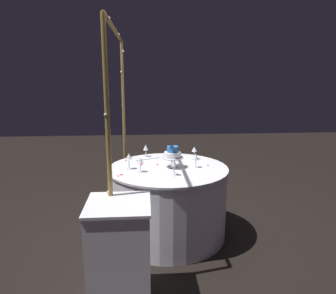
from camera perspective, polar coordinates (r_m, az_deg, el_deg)
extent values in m
plane|color=black|center=(3.52, 0.00, -15.51)|extent=(12.00, 12.00, 0.00)
cylinder|color=olive|center=(2.34, -10.64, -3.02)|extent=(0.04, 0.04, 2.08)
cylinder|color=olive|center=(4.02, -8.01, 3.59)|extent=(0.04, 0.04, 2.08)
cylinder|color=olive|center=(3.14, -9.66, 20.10)|extent=(1.72, 0.04, 0.04)
sphere|color=#F9EAB2|center=(2.29, -11.13, 3.61)|extent=(0.02, 0.02, 0.02)
sphere|color=#F9EAB2|center=(3.96, -8.55, 13.38)|extent=(0.02, 0.02, 0.02)
sphere|color=#F9EAB2|center=(2.51, -10.72, 22.01)|extent=(0.02, 0.02, 0.02)
sphere|color=#F9EAB2|center=(2.40, -10.85, -8.06)|extent=(0.02, 0.02, 0.02)
sphere|color=#F9EAB2|center=(4.03, -8.13, 2.62)|extent=(0.02, 0.02, 0.02)
sphere|color=#F9EAB2|center=(2.79, -10.31, 21.06)|extent=(0.02, 0.02, 0.02)
sphere|color=#F9EAB2|center=(2.28, -11.60, 20.93)|extent=(0.02, 0.02, 0.02)
sphere|color=#F9EAB2|center=(3.98, -8.25, 9.11)|extent=(0.02, 0.02, 0.02)
sphere|color=#F9EAB2|center=(3.08, -9.61, 20.24)|extent=(0.02, 0.02, 0.02)
sphere|color=#F9EAB2|center=(2.57, -10.16, -16.60)|extent=(0.02, 0.02, 0.02)
sphere|color=#F9EAB2|center=(4.13, -7.60, -4.06)|extent=(0.02, 0.02, 0.02)
sphere|color=#F9EAB2|center=(3.37, -8.98, 19.59)|extent=(0.02, 0.02, 0.02)
sphere|color=#F9EAB2|center=(2.35, -10.61, -4.37)|extent=(0.02, 0.02, 0.02)
sphere|color=#F9EAB2|center=(3.99, -8.28, 7.48)|extent=(0.02, 0.02, 0.02)
sphere|color=#F9EAB2|center=(3.71, -8.83, 18.95)|extent=(0.02, 0.02, 0.02)
sphere|color=#F9EAB2|center=(2.26, -11.29, 5.76)|extent=(0.02, 0.02, 0.02)
sphere|color=#F9EAB2|center=(3.97, -8.17, 16.88)|extent=(0.02, 0.02, 0.02)
sphere|color=#F9EAB2|center=(3.99, -8.59, 18.49)|extent=(0.02, 0.02, 0.02)
cylinder|color=white|center=(3.37, 0.00, -10.02)|extent=(1.21, 1.21, 0.73)
cylinder|color=white|center=(3.24, 0.00, -3.89)|extent=(1.24, 1.24, 0.02)
cube|color=white|center=(2.45, -8.72, -18.83)|extent=(0.44, 0.44, 0.77)
cube|color=white|center=(2.27, -9.06, -10.26)|extent=(0.46, 0.46, 0.02)
cylinder|color=silver|center=(3.24, 0.83, -3.63)|extent=(0.11, 0.11, 0.01)
cylinder|color=silver|center=(3.23, 0.83, -2.80)|extent=(0.02, 0.02, 0.09)
cylinder|color=silver|center=(3.21, 0.83, -1.94)|extent=(0.22, 0.22, 0.01)
cylinder|color=white|center=(3.21, 0.83, -1.38)|extent=(0.17, 0.17, 0.05)
cylinder|color=#2D6BB7|center=(3.19, 0.84, -0.39)|extent=(0.12, 0.12, 0.06)
cylinder|color=silver|center=(3.20, -7.07, -3.95)|extent=(0.06, 0.06, 0.00)
cylinder|color=silver|center=(3.19, -7.10, -3.05)|extent=(0.01, 0.01, 0.10)
cone|color=silver|center=(3.17, -7.14, -1.67)|extent=(0.06, 0.06, 0.06)
cylinder|color=silver|center=(3.68, -4.05, -1.70)|extent=(0.06, 0.06, 0.00)
cylinder|color=silver|center=(3.67, -4.06, -1.10)|extent=(0.01, 0.01, 0.08)
cone|color=silver|center=(3.66, -4.07, -0.06)|extent=(0.06, 0.06, 0.06)
cylinder|color=silver|center=(3.56, 4.78, -2.22)|extent=(0.06, 0.06, 0.00)
cylinder|color=silver|center=(3.55, 4.79, -1.50)|extent=(0.01, 0.01, 0.09)
cone|color=silver|center=(3.53, 4.82, -0.38)|extent=(0.06, 0.06, 0.05)
cylinder|color=silver|center=(2.98, 1.07, -5.15)|extent=(0.06, 0.06, 0.00)
cylinder|color=silver|center=(2.97, 1.08, -4.30)|extent=(0.01, 0.01, 0.09)
cone|color=silver|center=(2.94, 1.08, -2.80)|extent=(0.05, 0.05, 0.07)
cylinder|color=silver|center=(3.10, -5.03, -4.49)|extent=(0.06, 0.06, 0.00)
cylinder|color=silver|center=(3.08, -5.04, -3.70)|extent=(0.01, 0.01, 0.09)
cone|color=silver|center=(3.07, -5.07, -2.42)|extent=(0.06, 0.06, 0.06)
cylinder|color=silver|center=(3.24, 5.05, -3.71)|extent=(0.06, 0.06, 0.00)
cylinder|color=silver|center=(3.23, 5.06, -2.90)|extent=(0.01, 0.01, 0.09)
cone|color=silver|center=(3.21, 5.09, -1.67)|extent=(0.05, 0.05, 0.05)
cube|color=silver|center=(3.57, -3.07, -2.14)|extent=(0.11, 0.21, 0.01)
cube|color=white|center=(3.51, -5.15, -2.36)|extent=(0.05, 0.09, 0.01)
ellipsoid|color=red|center=(3.06, 1.23, -4.67)|extent=(0.03, 0.03, 0.00)
ellipsoid|color=red|center=(3.33, -1.96, -3.22)|extent=(0.04, 0.03, 0.00)
ellipsoid|color=red|center=(3.02, 1.70, -4.91)|extent=(0.03, 0.03, 0.00)
ellipsoid|color=red|center=(3.35, -4.82, -3.17)|extent=(0.04, 0.03, 0.00)
ellipsoid|color=red|center=(3.59, -2.51, -2.07)|extent=(0.03, 0.04, 0.00)
ellipsoid|color=red|center=(3.45, 0.74, -2.65)|extent=(0.04, 0.04, 0.00)
ellipsoid|color=red|center=(3.53, -7.66, -2.43)|extent=(0.03, 0.04, 0.00)
ellipsoid|color=red|center=(3.03, -8.49, -5.00)|extent=(0.04, 0.05, 0.00)
ellipsoid|color=red|center=(3.33, 7.26, -3.31)|extent=(0.04, 0.04, 0.00)
ellipsoid|color=red|center=(3.54, 1.19, -2.25)|extent=(0.03, 0.04, 0.00)
ellipsoid|color=red|center=(2.99, -9.08, -5.23)|extent=(0.03, 0.03, 0.00)
ellipsoid|color=red|center=(3.27, 3.33, -3.55)|extent=(0.03, 0.03, 0.00)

